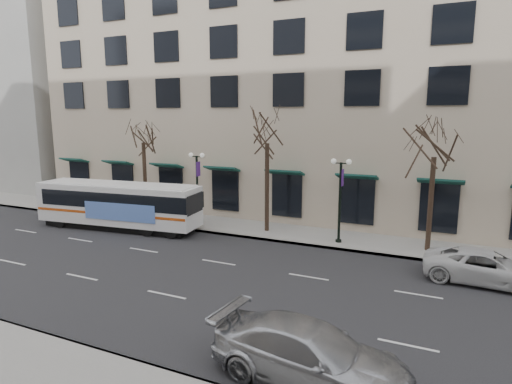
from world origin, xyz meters
The scene contains 12 objects.
ground centered at (0.00, 0.00, 0.00)m, with size 160.00×160.00×0.00m, color black.
sidewalk_far centered at (5.00, 9.00, 0.07)m, with size 80.00×4.00×0.15m, color gray.
building_hotel centered at (-2.00, 21.00, 12.00)m, with size 40.00×20.00×24.00m, color #BEAC91.
building_far_upblock centered at (-38.00, 21.00, 14.00)m, with size 28.00×20.00×28.00m, color #999993.
tree_far_left centered at (-10.00, 8.80, 6.70)m, with size 3.60×3.60×8.34m.
tree_far_mid centered at (0.00, 8.80, 6.91)m, with size 3.60×3.60×8.55m.
tree_far_right centered at (10.00, 8.80, 6.42)m, with size 3.60×3.60×8.06m.
lamp_post_left centered at (-4.99, 8.20, 2.94)m, with size 1.22×0.45×5.21m.
lamp_post_right centered at (5.01, 8.20, 2.94)m, with size 1.22×0.45×5.21m.
city_bus centered at (-9.63, 5.54, 1.73)m, with size 11.88×3.85×3.16m.
silver_car centered at (7.57, -5.63, 0.88)m, with size 2.45×6.04×1.75m, color #A6A8AE.
white_pickup centered at (12.76, 5.05, 0.77)m, with size 2.54×5.51×1.53m, color silver.
Camera 1 is at (10.89, -16.63, 7.71)m, focal length 30.00 mm.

